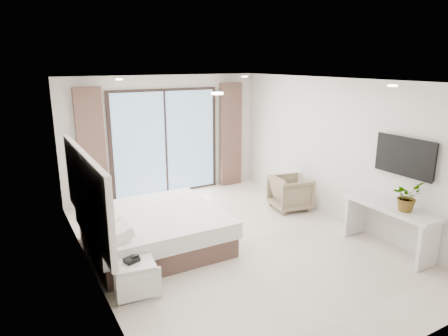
{
  "coord_description": "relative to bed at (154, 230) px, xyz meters",
  "views": [
    {
      "loc": [
        -3.21,
        -5.33,
        2.99
      ],
      "look_at": [
        0.02,
        0.4,
        1.22
      ],
      "focal_mm": 32.0,
      "sensor_mm": 36.0,
      "label": 1
    }
  ],
  "objects": [
    {
      "name": "nightstand",
      "position": [
        -0.7,
        -1.22,
        -0.08
      ],
      "size": [
        0.57,
        0.49,
        0.47
      ],
      "rotation": [
        0.0,
        0.0,
        -0.13
      ],
      "color": "silver",
      "rests_on": "ground"
    },
    {
      "name": "room_shell",
      "position": [
        1.05,
        0.27,
        1.27
      ],
      "size": [
        4.62,
        6.22,
        2.72
      ],
      "color": "silver",
      "rests_on": "ground"
    },
    {
      "name": "console_desk",
      "position": [
        3.28,
        -1.94,
        0.25
      ],
      "size": [
        0.49,
        1.56,
        0.77
      ],
      "color": "silver",
      "rests_on": "ground"
    },
    {
      "name": "phone",
      "position": [
        -0.71,
        -1.17,
        0.19
      ],
      "size": [
        0.21,
        0.19,
        0.06
      ],
      "primitive_type": "cube",
      "rotation": [
        0.0,
        0.0,
        0.31
      ],
      "color": "black",
      "rests_on": "nightstand"
    },
    {
      "name": "plant",
      "position": [
        3.28,
        -2.2,
        0.64
      ],
      "size": [
        0.47,
        0.51,
        0.36
      ],
      "primitive_type": "imported",
      "rotation": [
        0.0,
        0.0,
        0.11
      ],
      "color": "#33662D",
      "rests_on": "console_desk"
    },
    {
      "name": "armchair",
      "position": [
        3.09,
        0.33,
        0.07
      ],
      "size": [
        0.81,
        0.84,
        0.76
      ],
      "primitive_type": "imported",
      "rotation": [
        0.0,
        0.0,
        1.4
      ],
      "color": "#8A795A",
      "rests_on": "ground"
    },
    {
      "name": "bed",
      "position": [
        0.0,
        0.0,
        0.0
      ],
      "size": [
        2.13,
        2.03,
        0.73
      ],
      "color": "brown",
      "rests_on": "ground"
    },
    {
      "name": "ground",
      "position": [
        1.24,
        -0.51,
        -0.31
      ],
      "size": [
        6.2,
        6.2,
        0.0
      ],
      "primitive_type": "plane",
      "color": "beige",
      "rests_on": "ground"
    }
  ]
}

